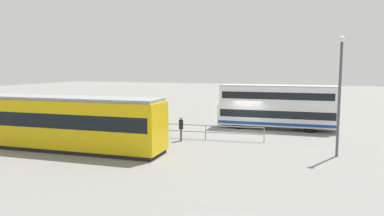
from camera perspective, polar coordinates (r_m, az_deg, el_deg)
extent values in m
plane|color=gray|center=(30.52, 8.41, -3.70)|extent=(160.00, 160.00, 0.00)
cube|color=white|center=(32.12, 13.28, -1.12)|extent=(10.15, 2.94, 1.70)
cube|color=white|center=(31.95, 13.36, 1.88)|extent=(9.85, 2.83, 1.67)
cube|color=black|center=(32.10, 13.29, -0.76)|extent=(9.65, 2.94, 0.64)
cube|color=black|center=(31.94, 13.36, 2.03)|extent=(9.35, 2.83, 0.60)
cube|color=#193FA5|center=(32.21, 13.25, -2.18)|extent=(9.95, 2.97, 0.24)
cube|color=#B2B2B7|center=(31.89, 13.40, 3.46)|extent=(9.85, 2.83, 0.10)
cylinder|color=black|center=(32.60, 7.78, -2.14)|extent=(1.12, 2.41, 1.00)
cylinder|color=black|center=(32.14, 18.16, -2.53)|extent=(1.12, 2.41, 1.00)
cube|color=#E5B70C|center=(24.72, -19.06, -2.26)|extent=(13.09, 3.39, 3.03)
cube|color=black|center=(24.67, -19.08, -1.57)|extent=(12.58, 3.39, 0.90)
cube|color=gray|center=(24.53, -19.20, 1.47)|extent=(12.82, 3.16, 0.20)
cube|color=black|center=(25.01, -18.91, -5.98)|extent=(12.83, 3.24, 0.25)
cylinder|color=#4C3F2D|center=(26.23, -1.75, -4.34)|extent=(0.14, 0.14, 0.88)
cylinder|color=#4C3F2D|center=(26.44, -1.74, -4.25)|extent=(0.14, 0.14, 0.88)
cylinder|color=black|center=(26.20, -1.75, -2.62)|extent=(0.41, 0.41, 0.68)
sphere|color=tan|center=(26.13, -1.76, -1.63)|extent=(0.24, 0.24, 0.24)
cube|color=gray|center=(26.80, 2.17, -2.78)|extent=(8.57, 0.98, 0.06)
cube|color=gray|center=(26.89, 2.16, -3.83)|extent=(8.57, 0.98, 0.06)
cylinder|color=gray|center=(26.33, 11.38, -4.24)|extent=(0.07, 0.07, 1.05)
cylinder|color=gray|center=(26.89, 2.16, -3.89)|extent=(0.07, 0.07, 1.05)
cylinder|color=gray|center=(28.11, -6.46, -3.46)|extent=(0.07, 0.07, 1.05)
cylinder|color=slate|center=(29.40, -5.65, -1.84)|extent=(0.10, 0.10, 2.24)
cube|color=#D8D84C|center=(29.28, -5.71, -0.53)|extent=(1.19, 0.35, 0.69)
cylinder|color=#4C4C51|center=(23.16, 22.33, 1.19)|extent=(0.16, 0.16, 6.87)
sphere|color=#F2EFCC|center=(23.13, 22.73, 10.06)|extent=(0.36, 0.36, 0.36)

